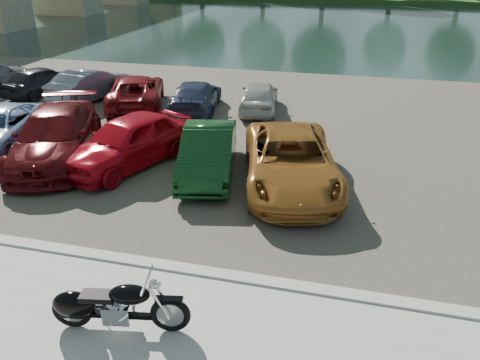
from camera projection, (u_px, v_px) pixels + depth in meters
The scene contains 14 objects.
ground at pixel (147, 347), 7.61m from camera, with size 200.00×200.00×0.00m, color #595447.
kerb at pixel (189, 271), 9.33m from camera, with size 60.00×0.30×0.14m, color #AFADA4.
parking_lot at pixel (272, 128), 17.21m from camera, with size 60.00×18.00×0.04m, color #47423A.
river at pixel (331, 25), 42.54m from camera, with size 120.00×40.00×0.00m, color #1A2F2A.
motorcycle at pixel (107, 306), 7.68m from camera, with size 2.31×0.84×1.05m.
car_3 at pixel (55, 136), 14.17m from camera, with size 2.13×5.23×1.52m, color #510B0E.
car_4 at pixel (129, 141), 13.81m from camera, with size 1.78×4.43×1.51m, color red.
car_5 at pixel (208, 152), 13.29m from camera, with size 1.42×4.09×1.35m, color #113E1A.
car_6 at pixel (291, 161), 12.59m from camera, with size 2.39×5.19×1.44m, color #AA6A27.
car_8 at pixel (42, 80), 20.95m from camera, with size 1.52×3.77×1.29m, color black.
car_9 at pixel (90, 84), 20.23m from camera, with size 1.40×4.03×1.33m, color slate.
car_10 at pixel (136, 91), 19.34m from camera, with size 2.12×4.61×1.28m, color maroon.
car_11 at pixel (195, 97), 18.64m from camera, with size 1.71×4.22×1.22m, color #2A3452.
car_12 at pixel (259, 96), 18.75m from camera, with size 1.44×3.57×1.22m, color beige.
Camera 1 is at (2.85, -5.13, 5.76)m, focal length 35.00 mm.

